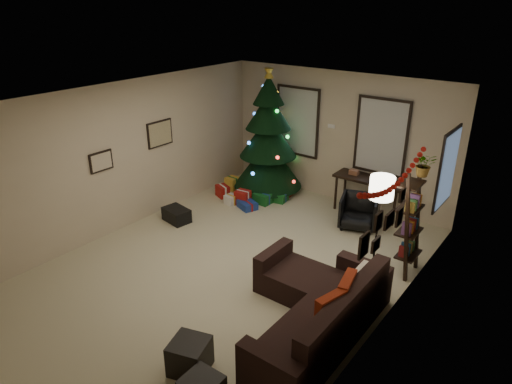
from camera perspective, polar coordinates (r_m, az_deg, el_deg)
floor at (r=7.50m, az=-3.43°, el=-9.37°), size 7.00×7.00×0.00m
ceiling at (r=6.46m, az=-4.00°, el=11.23°), size 7.00×7.00×0.00m
wall_back at (r=9.63m, az=10.08°, el=6.67°), size 5.00×0.00×5.00m
wall_left at (r=8.62m, az=-16.44°, el=4.10°), size 0.00×7.00×7.00m
wall_right at (r=5.71m, az=15.81°, el=-5.80°), size 0.00×7.00×7.00m
window_back_left at (r=10.00m, az=5.22°, el=8.74°), size 1.05×0.06×1.50m
window_back_right at (r=9.18m, az=15.35°, el=6.68°), size 1.05×0.06×1.50m
window_right_wall at (r=7.92m, az=22.81°, el=2.67°), size 0.06×0.90×1.30m
christmas_tree at (r=9.91m, az=1.53°, el=6.33°), size 1.50×1.50×2.79m
presents at (r=9.77m, az=-1.29°, el=-0.45°), size 1.50×1.01×0.30m
sofa at (r=6.21m, az=7.71°, el=-14.39°), size 1.72×2.51×0.83m
pillow_red_a at (r=5.62m, az=9.24°, el=-14.34°), size 0.22×0.45×0.43m
pillow_red_b at (r=5.92m, az=11.19°, el=-12.32°), size 0.22×0.49×0.47m
pillow_cream at (r=6.24m, az=12.89°, el=-10.57°), size 0.12×0.38×0.38m
ottoman_near at (r=5.68m, az=-8.24°, el=-19.55°), size 0.53×0.53×0.40m
desk at (r=9.25m, az=13.96°, el=1.14°), size 1.40×0.50×0.75m
desk_chair at (r=8.80m, az=12.64°, el=-2.39°), size 0.76×0.74×0.63m
bookshelf at (r=7.35m, az=18.70°, el=-3.89°), size 0.30×0.51×1.73m
potted_plant at (r=7.19m, az=20.27°, el=3.62°), size 0.55×0.52×0.47m
floor_lamp at (r=6.83m, az=15.30°, el=-0.31°), size 0.35×0.35×1.68m
art_map at (r=9.08m, az=-11.88°, el=7.13°), size 0.04×0.60×0.50m
art_abstract at (r=8.36m, az=-18.72°, el=3.62°), size 0.04×0.45×0.35m
gallery at (r=5.56m, az=15.58°, el=-4.05°), size 0.03×1.25×0.54m
garland at (r=5.59m, az=16.89°, el=1.75°), size 0.08×1.90×0.30m
stocking_left at (r=9.69m, az=9.42°, el=7.36°), size 0.20×0.05×0.36m
stocking_right at (r=9.60m, az=11.33°, el=6.95°), size 0.20×0.05×0.36m
storage_bin at (r=9.01m, az=-9.86°, el=-2.82°), size 0.58×0.43×0.26m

